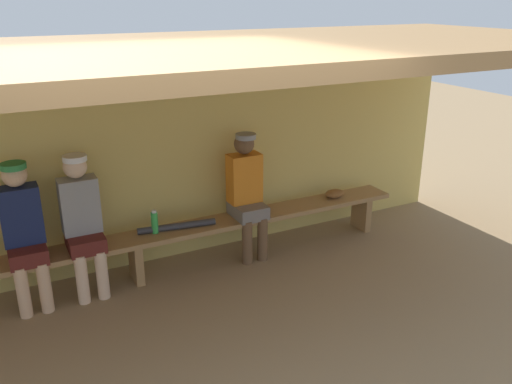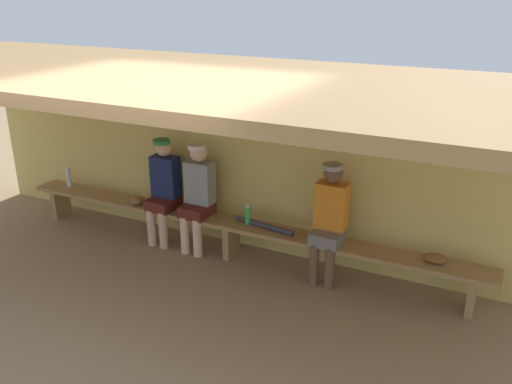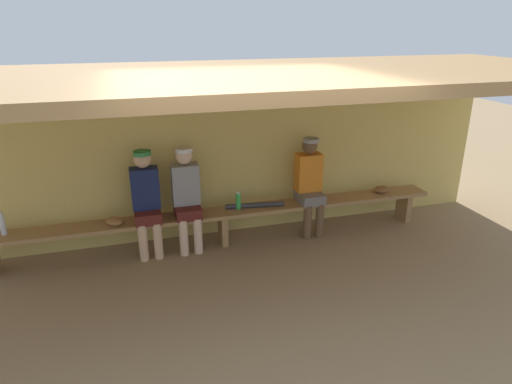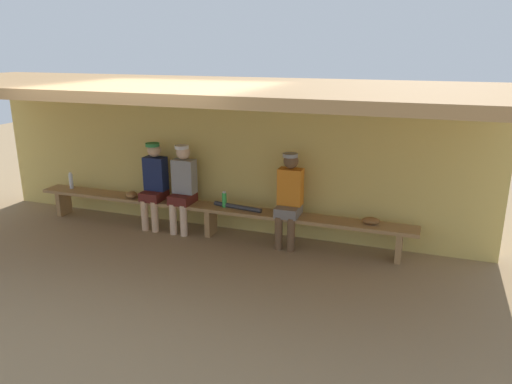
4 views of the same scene
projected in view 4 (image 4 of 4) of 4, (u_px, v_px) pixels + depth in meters
ground_plane at (158, 278)px, 6.03m from camera, size 24.00×24.00×0.00m
back_wall at (222, 158)px, 7.52m from camera, size 8.00×0.20×2.20m
dugout_roof at (177, 87)px, 6.02m from camera, size 8.00×2.80×0.12m
bench at (211, 210)px, 7.32m from camera, size 6.00×0.36×0.46m
player_rightmost at (183, 184)px, 7.37m from camera, size 0.34×0.42×1.34m
player_in_red at (154, 181)px, 7.53m from camera, size 0.34×0.42×1.34m
player_leftmost at (289, 196)px, 6.82m from camera, size 0.34×0.42×1.34m
water_bottle_orange at (71, 181)px, 8.15m from camera, size 0.07×0.07×0.28m
water_bottle_green at (224, 200)px, 7.21m from camera, size 0.07×0.07×0.24m
baseball_glove_dark_brown at (132, 195)px, 7.70m from camera, size 0.29×0.29×0.09m
baseball_glove_tan at (371, 221)px, 6.53m from camera, size 0.25×0.18×0.09m
baseball_bat at (237, 207)px, 7.14m from camera, size 0.78×0.18×0.07m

